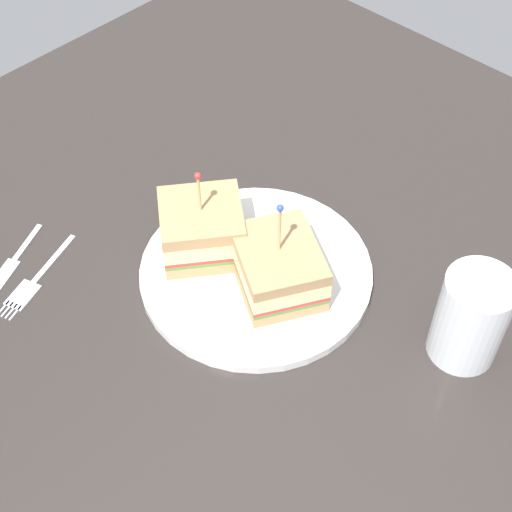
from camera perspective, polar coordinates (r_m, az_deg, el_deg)
ground_plane at (r=80.05cm, az=-0.00°, el=-1.92°), size 98.80×98.80×2.00cm
plate at (r=78.86cm, az=-0.00°, el=-1.21°), size 24.35×24.35×1.08cm
sandwich_half_front at (r=74.87cm, az=1.51°, el=-0.99°), size 11.50×12.10×11.44cm
sandwich_half_back at (r=78.45cm, az=-4.12°, el=2.06°), size 11.60×11.54×10.74cm
drink_glass at (r=72.86cm, az=15.89°, el=-4.78°), size 6.64×6.64×9.99cm
fork at (r=81.72cm, az=-16.65°, el=-2.05°), size 12.08×5.02×0.35cm
knife at (r=83.80cm, az=-18.37°, el=-0.99°), size 11.76×6.17×0.35cm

